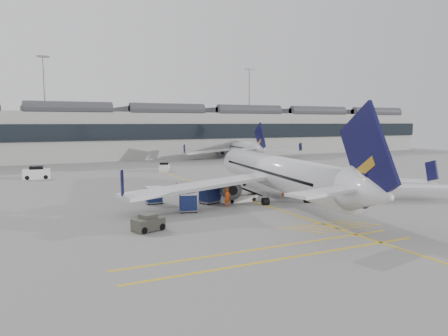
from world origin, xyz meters
name	(u,v)px	position (x,y,z in m)	size (l,w,h in m)	color
ground	(188,221)	(0.00, 0.00, 0.00)	(220.00, 220.00, 0.00)	gray
terminal	(74,133)	(0.00, 71.93, 6.14)	(200.00, 20.45, 12.40)	#9E9E99
light_masts	(59,100)	(-1.67, 86.00, 14.49)	(113.00, 0.60, 25.45)	slate
apron_markings	(236,196)	(10.00, 10.00, 0.01)	(0.25, 60.00, 0.01)	gold
airliner_main	(280,174)	(12.83, 4.85, 3.03)	(34.99, 38.52, 10.31)	silver
airliner_far	(241,148)	(36.73, 57.94, 2.54)	(29.32, 32.31, 8.66)	silver
belt_loader	(239,196)	(8.60, 6.60, 0.55)	(4.64, 1.70, 1.89)	silver
baggage_cart_a	(219,188)	(7.76, 9.77, 1.07)	(2.36, 2.19, 2.00)	gray
baggage_cart_b	(209,193)	(5.27, 7.09, 1.08)	(2.35, 2.16, 2.02)	gray
baggage_cart_c	(188,202)	(1.52, 3.83, 0.98)	(2.05, 1.84, 1.83)	gray
baggage_cart_d	(154,195)	(-0.15, 9.46, 0.98)	(1.88, 1.61, 1.83)	gray
ramp_agent_a	(227,197)	(6.12, 4.47, 0.98)	(0.71, 0.47, 1.95)	#EB4B0C
ramp_agent_b	(216,195)	(6.02, 6.90, 0.84)	(0.82, 0.64, 1.68)	orange
pushback_tug	(148,223)	(-4.07, -1.59, 0.60)	(2.76, 2.18, 1.35)	#4C4D41
safety_cone_nose	(177,183)	(6.85, 21.58, 0.22)	(0.32, 0.32, 0.45)	#F24C0A
safety_cone_engine	(283,193)	(15.17, 7.78, 0.24)	(0.35, 0.35, 0.48)	#F24C0A
service_van_left	(37,173)	(-10.18, 37.34, 0.90)	(4.06, 2.30, 2.01)	silver
service_van_mid	(164,167)	(10.73, 38.45, 0.73)	(2.73, 3.54, 1.63)	silver
service_van_right	(267,162)	(32.67, 39.58, 0.77)	(3.38, 1.75, 1.72)	silver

